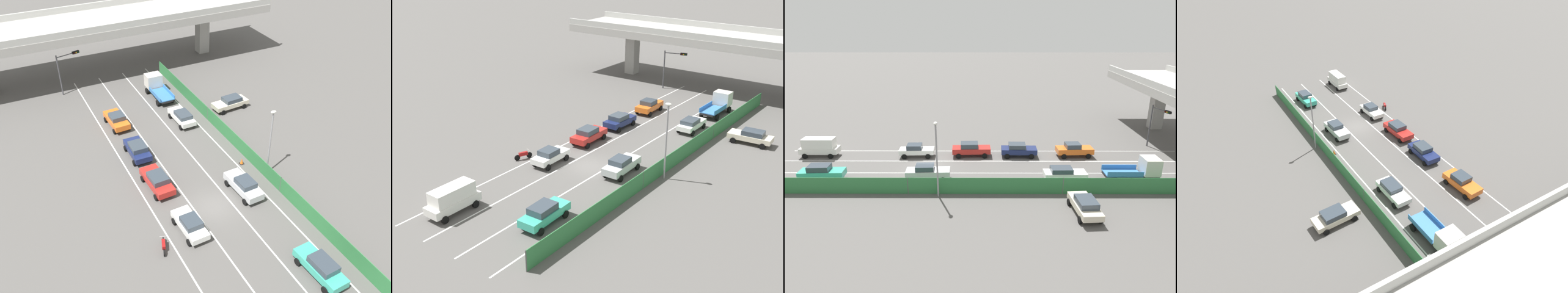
{
  "view_description": "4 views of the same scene",
  "coord_description": "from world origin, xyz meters",
  "views": [
    {
      "loc": [
        -15.27,
        -26.62,
        28.36
      ],
      "look_at": [
        1.77,
        7.26,
        1.82
      ],
      "focal_mm": 40.63,
      "sensor_mm": 36.0,
      "label": 1
    },
    {
      "loc": [
        26.96,
        -35.77,
        21.06
      ],
      "look_at": [
        -0.95,
        1.23,
        1.41
      ],
      "focal_mm": 46.03,
      "sensor_mm": 36.0,
      "label": 2
    },
    {
      "loc": [
        38.97,
        6.19,
        16.22
      ],
      "look_at": [
        -0.64,
        6.05,
        2.27
      ],
      "focal_mm": 33.57,
      "sensor_mm": 36.0,
      "label": 3
    },
    {
      "loc": [
        19.75,
        37.85,
        25.54
      ],
      "look_at": [
        1.75,
        7.13,
        1.25
      ],
      "focal_mm": 31.76,
      "sensor_mm": 36.0,
      "label": 4
    }
  ],
  "objects": [
    {
      "name": "lane_line_mid_right",
      "position": [
        1.78,
        6.58,
        0.0
      ],
      "size": [
        0.14,
        49.17,
        0.01
      ],
      "primitive_type": "cube",
      "color": "silver",
      "rests_on": "ground"
    },
    {
      "name": "lane_line_right_edge",
      "position": [
        5.34,
        6.58,
        0.0
      ],
      "size": [
        0.14,
        49.17,
        0.01
      ],
      "primitive_type": "cube",
      "color": "silver",
      "rests_on": "ground"
    },
    {
      "name": "ground_plane",
      "position": [
        0.0,
        0.0,
        0.0
      ],
      "size": [
        300.0,
        300.0,
        0.0
      ],
      "primitive_type": "plane",
      "color": "#565451"
    },
    {
      "name": "car_van_white",
      "position": [
        -3.41,
        -13.79,
        1.31
      ],
      "size": [
        1.94,
        4.64,
        2.34
      ],
      "color": "silver",
      "rests_on": "ground"
    },
    {
      "name": "flatbed_truck_blue",
      "position": [
        3.74,
        22.88,
        1.32
      ],
      "size": [
        2.31,
        5.51,
        2.59
      ],
      "color": "black",
      "rests_on": "ground"
    },
    {
      "name": "car_hatchback_white",
      "position": [
        3.78,
        14.86,
        0.86
      ],
      "size": [
        2.04,
        4.42,
        1.51
      ],
      "color": "silver",
      "rests_on": "ground"
    },
    {
      "name": "motorcycle",
      "position": [
        -6.21,
        -2.67,
        0.46
      ],
      "size": [
        0.87,
        1.86,
        0.93
      ],
      "color": "black",
      "rests_on": "ground"
    },
    {
      "name": "car_sedan_navy",
      "position": [
        -3.45,
        10.76,
        0.92
      ],
      "size": [
        2.13,
        4.37,
        1.65
      ],
      "color": "navy",
      "rests_on": "ground"
    },
    {
      "name": "street_lamp",
      "position": [
        7.35,
        2.05,
        4.48
      ],
      "size": [
        0.6,
        0.36,
        7.42
      ],
      "color": "gray",
      "rests_on": "ground"
    },
    {
      "name": "parked_sedan_cream",
      "position": [
        10.73,
        15.22,
        0.88
      ],
      "size": [
        4.75,
        2.26,
        1.57
      ],
      "color": "beige",
      "rests_on": "ground"
    },
    {
      "name": "lane_line_left_edge",
      "position": [
        -5.34,
        6.58,
        0.0
      ],
      "size": [
        0.14,
        49.17,
        0.01
      ],
      "primitive_type": "cube",
      "color": "silver",
      "rests_on": "ground"
    },
    {
      "name": "car_taxi_orange",
      "position": [
        -3.5,
        17.64,
        0.92
      ],
      "size": [
        2.22,
        4.48,
        1.7
      ],
      "color": "orange",
      "rests_on": "ground"
    },
    {
      "name": "traffic_light",
      "position": [
        -6.42,
        28.72,
        3.96
      ],
      "size": [
        3.25,
        1.04,
        5.61
      ],
      "color": "#47474C",
      "rests_on": "ground"
    },
    {
      "name": "car_sedan_white",
      "position": [
        -3.32,
        -1.84,
        0.87
      ],
      "size": [
        2.04,
        4.26,
        1.59
      ],
      "color": "white",
      "rests_on": "ground"
    },
    {
      "name": "traffic_cone",
      "position": [
        5.89,
        4.55,
        0.29
      ],
      "size": [
        0.47,
        0.47,
        0.62
      ],
      "color": "orange",
      "rests_on": "ground"
    },
    {
      "name": "car_sedan_silver",
      "position": [
        3.58,
        0.51,
        0.93
      ],
      "size": [
        2.08,
        4.67,
        1.7
      ],
      "color": "#B7BABC",
      "rests_on": "ground"
    },
    {
      "name": "lane_line_mid_left",
      "position": [
        -1.78,
        6.58,
        0.0
      ],
      "size": [
        0.14,
        49.17,
        0.01
      ],
      "primitive_type": "cube",
      "color": "silver",
      "rests_on": "ground"
    },
    {
      "name": "green_fence",
      "position": [
        6.86,
        6.58,
        0.85
      ],
      "size": [
        0.1,
        45.27,
        1.71
      ],
      "color": "#2D753D",
      "rests_on": "ground"
    },
    {
      "name": "car_sedan_red",
      "position": [
        -3.59,
        4.89,
        0.94
      ],
      "size": [
        2.19,
        4.76,
        1.71
      ],
      "color": "red",
      "rests_on": "ground"
    },
    {
      "name": "car_taxi_teal",
      "position": [
        3.72,
        -10.63,
        0.94
      ],
      "size": [
        2.1,
        4.69,
        1.72
      ],
      "color": "teal",
      "rests_on": "ground"
    }
  ]
}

